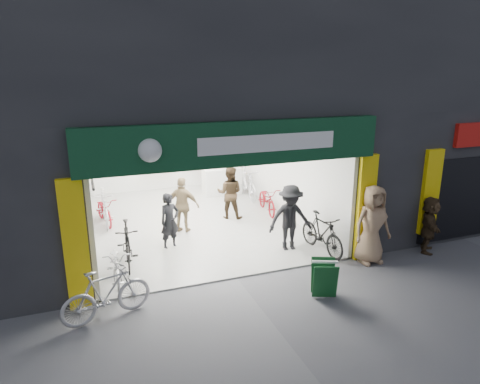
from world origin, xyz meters
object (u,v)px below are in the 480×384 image
bike_right_front (322,233)px  parked_bike (107,294)px  pedestrian_near (372,225)px  bike_left_front (117,265)px  sandwich_board (324,278)px

bike_right_front → parked_bike: size_ratio=1.01×
bike_right_front → pedestrian_near: pedestrian_near is taller
parked_bike → pedestrian_near: size_ratio=0.88×
bike_left_front → parked_bike: bearing=-100.9°
bike_left_front → bike_right_front: (5.00, -0.11, 0.08)m
bike_left_front → parked_bike: size_ratio=0.97×
parked_bike → bike_right_front: bearing=-91.8°
bike_right_front → sandwich_board: bike_right_front is taller
parked_bike → pedestrian_near: pedestrian_near is taller
bike_right_front → pedestrian_near: bearing=-53.5°
bike_right_front → parked_bike: bike_right_front is taller
bike_right_front → sandwich_board: bearing=-124.9°
bike_right_front → parked_bike: (-5.30, -1.24, -0.01)m
bike_left_front → bike_right_front: bearing=0.4°
bike_left_front → sandwich_board: (3.89, -2.05, -0.01)m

